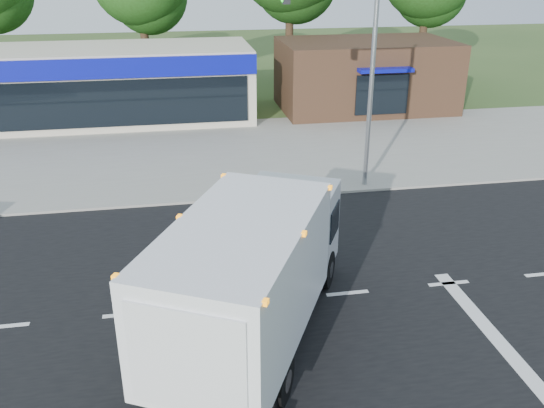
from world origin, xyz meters
name	(u,v)px	position (x,y,z in m)	size (l,w,h in m)	color
ground	(347,294)	(0.00, 0.00, 0.00)	(120.00, 120.00, 0.00)	#385123
road_asphalt	(347,293)	(0.00, 0.00, 0.00)	(60.00, 14.00, 0.02)	black
sidewalk	(289,184)	(0.00, 8.20, 0.06)	(60.00, 2.40, 0.12)	gray
parking_apron	(266,143)	(0.00, 14.00, 0.01)	(60.00, 9.00, 0.02)	gray
lane_markings	(412,316)	(1.35, -1.35, 0.02)	(55.20, 7.00, 0.01)	silver
ems_box_truck	(255,268)	(-2.84, -1.76, 2.10)	(5.94, 8.46, 3.64)	black
emergency_worker	(237,296)	(-3.18, -0.93, 0.85)	(0.63, 0.70, 1.72)	#C9B186
retail_strip_mall	(87,85)	(-9.00, 19.93, 2.01)	(18.00, 6.20, 4.00)	beige
brown_storefront	(365,75)	(7.00, 19.98, 2.00)	(10.00, 6.70, 4.00)	#382316
traffic_signal_pole	(356,64)	(2.35, 7.60, 4.92)	(3.51, 0.25, 8.00)	gray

